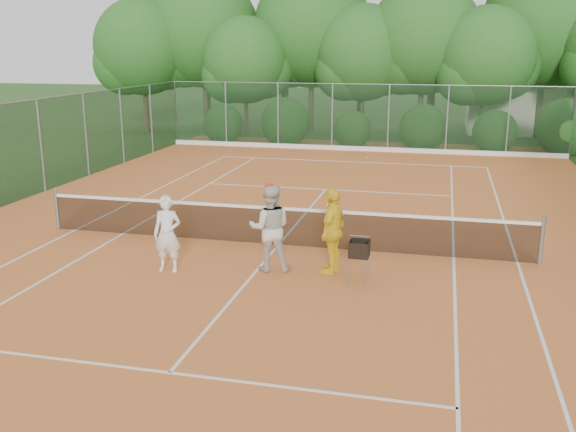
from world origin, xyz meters
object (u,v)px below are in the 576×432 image
object	(u,v)px
player_white	(167,234)
ball_hopper	(359,250)
player_center_grp	(270,228)
player_yellow	(333,231)

from	to	relation	value
player_white	ball_hopper	size ratio (longest dim) A/B	1.84
player_white	ball_hopper	world-z (taller)	player_white
player_white	ball_hopper	xyz separation A→B (m)	(4.04, 0.21, -0.11)
player_center_grp	ball_hopper	distance (m)	1.99
player_center_grp	ball_hopper	xyz separation A→B (m)	(1.94, -0.34, -0.23)
player_white	player_center_grp	size ratio (longest dim) A/B	0.86
player_center_grp	ball_hopper	world-z (taller)	player_center_grp
player_white	ball_hopper	bearing A→B (deg)	-1.73
player_white	player_yellow	xyz separation A→B (m)	(3.42, 0.69, 0.10)
player_yellow	ball_hopper	xyz separation A→B (m)	(0.62, -0.48, -0.21)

